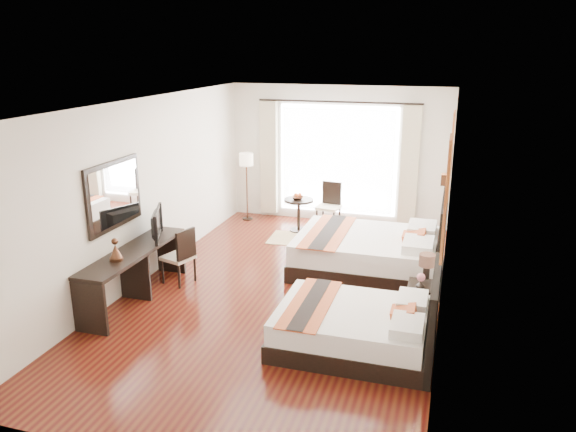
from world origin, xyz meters
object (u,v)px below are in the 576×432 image
(nightstand, at_px, (421,300))
(desk_chair, at_px, (180,266))
(console_desk, at_px, (135,275))
(window_chair, at_px, (329,214))
(floor_lamp, at_px, (246,164))
(bed_far, at_px, (373,252))
(table_lamp, at_px, (427,262))
(side_table, at_px, (299,215))
(fruit_bowl, at_px, (298,198))
(vase, at_px, (421,282))
(television, at_px, (153,224))
(bed_near, at_px, (360,326))

(nightstand, bearing_deg, desk_chair, 178.89)
(console_desk, xyz_separation_m, window_chair, (1.93, 4.09, -0.10))
(console_desk, xyz_separation_m, floor_lamp, (0.16, 4.13, 0.82))
(bed_far, relative_size, window_chair, 2.55)
(bed_far, xyz_separation_m, floor_lamp, (-2.97, 2.11, 0.85))
(bed_far, height_order, table_lamp, bed_far)
(side_table, bearing_deg, fruit_bowl, -109.63)
(vase, bearing_deg, side_table, 128.57)
(vase, height_order, fruit_bowl, fruit_bowl)
(console_desk, distance_m, television, 0.82)
(bed_far, relative_size, console_desk, 1.06)
(bed_far, bearing_deg, vase, -61.32)
(table_lamp, bearing_deg, vase, -99.31)
(vase, relative_size, desk_chair, 0.14)
(nightstand, distance_m, floor_lamp, 5.27)
(bed_near, height_order, table_lamp, bed_near)
(vase, xyz_separation_m, fruit_bowl, (-2.58, 3.18, 0.13))
(bed_near, relative_size, side_table, 2.88)
(television, xyz_separation_m, window_chair, (1.91, 3.54, -0.70))
(vase, height_order, floor_lamp, floor_lamp)
(bed_far, bearing_deg, window_chair, 120.08)
(vase, xyz_separation_m, floor_lamp, (-3.82, 3.67, 0.63))
(table_lamp, relative_size, television, 0.45)
(vase, xyz_separation_m, desk_chair, (-3.65, 0.25, -0.29))
(window_chair, bearing_deg, television, -21.19)
(fruit_bowl, height_order, window_chair, window_chair)
(bed_far, relative_size, television, 2.97)
(bed_near, relative_size, nightstand, 4.03)
(television, bearing_deg, side_table, -47.36)
(table_lamp, height_order, television, television)
(desk_chair, distance_m, fruit_bowl, 3.15)
(bed_near, relative_size, bed_far, 0.82)
(nightstand, distance_m, window_chair, 4.02)
(vase, height_order, window_chair, window_chair)
(television, bearing_deg, bed_near, -129.83)
(desk_chair, bearing_deg, bed_near, 176.14)
(side_table, bearing_deg, table_lamp, -48.01)
(vase, relative_size, console_desk, 0.06)
(table_lamp, height_order, desk_chair, desk_chair)
(table_lamp, xyz_separation_m, floor_lamp, (-3.87, 3.35, 0.45))
(bed_near, distance_m, television, 3.53)
(desk_chair, bearing_deg, television, 45.10)
(television, xyz_separation_m, floor_lamp, (0.14, 3.58, 0.21))
(floor_lamp, bearing_deg, vase, -43.81)
(fruit_bowl, bearing_deg, side_table, 70.37)
(table_lamp, bearing_deg, window_chair, 122.37)
(nightstand, xyz_separation_m, fruit_bowl, (-2.60, 3.00, 0.46))
(desk_chair, xyz_separation_m, window_chair, (1.60, 3.38, 0.01))
(nightstand, distance_m, side_table, 3.99)
(table_lamp, xyz_separation_m, console_desk, (-4.03, -0.77, -0.36))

